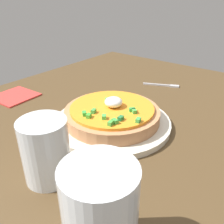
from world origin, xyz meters
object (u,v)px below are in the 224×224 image
pizza (112,113)px  napkin (15,96)px  fork (164,85)px  cup_far (46,154)px  plate (112,122)px  cup_near (100,217)px

pizza → napkin: 32.18cm
fork → napkin: bearing=-155.9°
cup_far → napkin: 37.35cm
pizza → napkin: (-4.74, 31.71, -2.77)cm
napkin → fork: bearing=-41.1°
plate → cup_near: (-23.81, -17.11, 4.88)cm
plate → fork: bearing=3.9°
pizza → cup_near: 29.41cm
plate → cup_far: 20.16cm
cup_near → pizza: bearing=35.7°
fork → cup_far: bearing=-109.8°
pizza → fork: 29.56cm
cup_near → napkin: size_ratio=1.14×
plate → cup_near: 29.72cm
cup_near → napkin: (19.06, 48.80, -5.33)cm
cup_near → cup_far: cup_near is taller
cup_far → fork: bearing=5.0°
cup_near → cup_far: 15.43cm
plate → pizza: pizza is taller
cup_near → napkin: cup_near is taller
fork → cup_near: bearing=-95.1°
cup_near → napkin: 52.66cm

